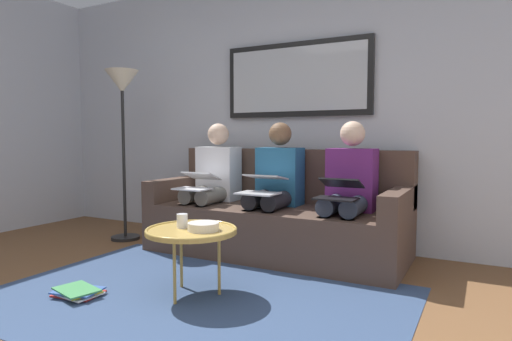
{
  "coord_description": "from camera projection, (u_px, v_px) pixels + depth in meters",
  "views": [
    {
      "loc": [
        -1.6,
        1.31,
        1.01
      ],
      "look_at": [
        0.0,
        -1.7,
        0.75
      ],
      "focal_mm": 30.58,
      "sensor_mm": 36.0,
      "label": 1
    }
  ],
  "objects": [
    {
      "name": "person_left",
      "position": [
        348.0,
        188.0,
        3.44
      ],
      "size": [
        0.38,
        0.58,
        1.14
      ],
      "color": "#66236B",
      "rests_on": "couch"
    },
    {
      "name": "person_middle",
      "position": [
        275.0,
        184.0,
        3.74
      ],
      "size": [
        0.38,
        0.58,
        1.14
      ],
      "color": "#235B84",
      "rests_on": "couch"
    },
    {
      "name": "laptop_white",
      "position": [
        197.0,
        181.0,
        3.82
      ],
      "size": [
        0.3,
        0.34,
        0.15
      ],
      "color": "white"
    },
    {
      "name": "laptop_black",
      "position": [
        339.0,
        190.0,
        3.22
      ],
      "size": [
        0.3,
        0.34,
        0.15
      ],
      "color": "black"
    },
    {
      "name": "standing_lamp",
      "position": [
        122.0,
        100.0,
        4.23
      ],
      "size": [
        0.32,
        0.32,
        1.66
      ],
      "color": "black",
      "rests_on": "ground_plane"
    },
    {
      "name": "framed_mirror",
      "position": [
        296.0,
        79.0,
        4.07
      ],
      "size": [
        1.43,
        0.05,
        0.69
      ],
      "color": "black"
    },
    {
      "name": "couch",
      "position": [
        278.0,
        217.0,
        3.82
      ],
      "size": [
        2.2,
        0.9,
        0.9
      ],
      "color": "#4C382D",
      "rests_on": "ground_plane"
    },
    {
      "name": "coffee_table",
      "position": [
        191.0,
        231.0,
        2.76
      ],
      "size": [
        0.58,
        0.58,
        0.44
      ],
      "color": "tan",
      "rests_on": "ground_plane"
    },
    {
      "name": "person_right",
      "position": [
        213.0,
        181.0,
        4.04
      ],
      "size": [
        0.38,
        0.58,
        1.14
      ],
      "color": "silver",
      "rests_on": "couch"
    },
    {
      "name": "laptop_silver",
      "position": [
        262.0,
        184.0,
        3.52
      ],
      "size": [
        0.32,
        0.37,
        0.15
      ],
      "color": "silver"
    },
    {
      "name": "cup",
      "position": [
        182.0,
        221.0,
        2.8
      ],
      "size": [
        0.07,
        0.07,
        0.09
      ],
      "primitive_type": "cylinder",
      "color": "silver",
      "rests_on": "coffee_table"
    },
    {
      "name": "bowl",
      "position": [
        203.0,
        226.0,
        2.72
      ],
      "size": [
        0.2,
        0.2,
        0.05
      ],
      "primitive_type": "cylinder",
      "color": "beige",
      "rests_on": "coffee_table"
    },
    {
      "name": "wall_rear",
      "position": [
        300.0,
        107.0,
        4.17
      ],
      "size": [
        6.0,
        0.12,
        2.6
      ],
      "primitive_type": "cube",
      "color": "#B7BCC6",
      "rests_on": "ground_plane"
    },
    {
      "name": "area_rug",
      "position": [
        192.0,
        298.0,
        2.73
      ],
      "size": [
        2.6,
        1.8,
        0.01
      ],
      "primitive_type": "cube",
      "color": "#33476B",
      "rests_on": "ground_plane"
    },
    {
      "name": "magazine_stack",
      "position": [
        78.0,
        291.0,
        2.77
      ],
      "size": [
        0.34,
        0.3,
        0.05
      ],
      "color": "red",
      "rests_on": "ground_plane"
    }
  ]
}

